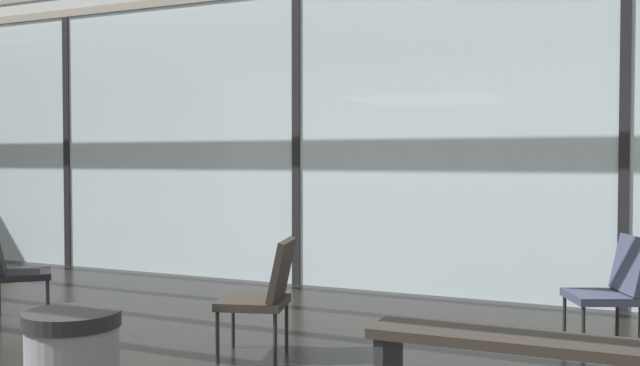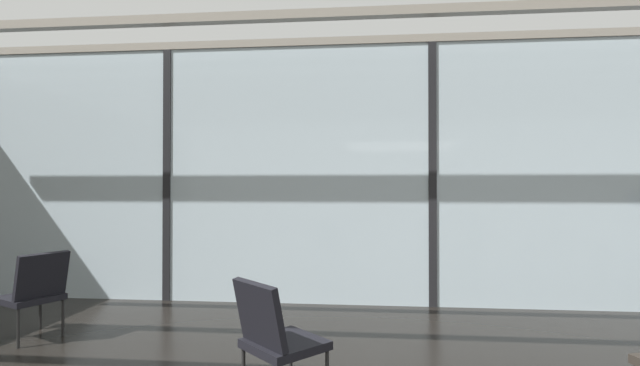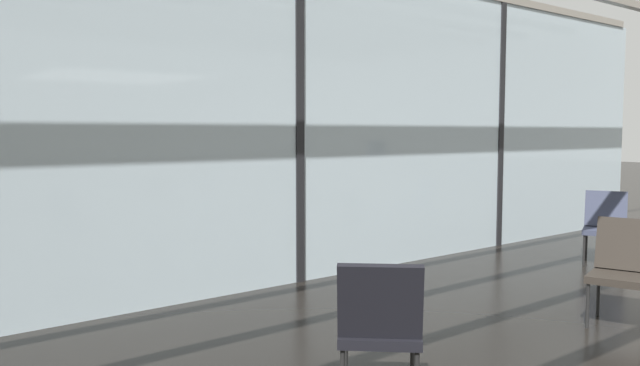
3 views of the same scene
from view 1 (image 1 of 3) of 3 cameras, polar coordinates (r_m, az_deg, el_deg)
glass_curtain_wall at (r=8.50m, az=-1.73°, el=3.42°), size 14.00×0.08×3.37m
window_mullion_0 at (r=10.56m, az=-18.91°, el=3.03°), size 0.10×0.12×3.37m
window_mullion_1 at (r=8.50m, az=-1.73°, el=3.42°), size 0.10×0.12×3.37m
window_mullion_2 at (r=7.58m, az=22.60°, el=3.46°), size 0.10×0.12×3.37m
parked_airplane at (r=12.66m, az=7.22°, el=4.43°), size 10.94×4.04×4.04m
lounge_chair_0 at (r=6.09m, az=21.81°, el=-7.35°), size 0.68×0.66×0.87m
lounge_chair_1 at (r=7.24m, az=-22.81°, el=-5.90°), size 0.71×0.71×0.87m
lounge_chair_2 at (r=5.45m, az=-4.31°, el=-8.30°), size 0.64×0.61×0.87m
waiting_bench at (r=4.38m, az=13.91°, el=-12.66°), size 1.51×0.44×0.47m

